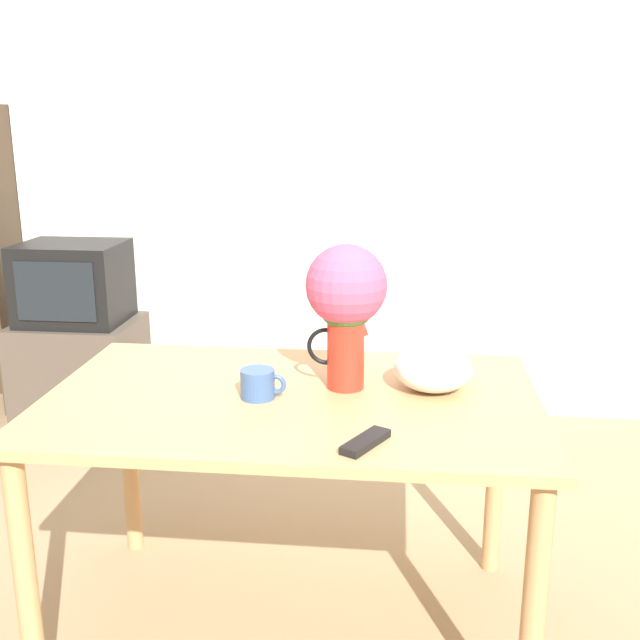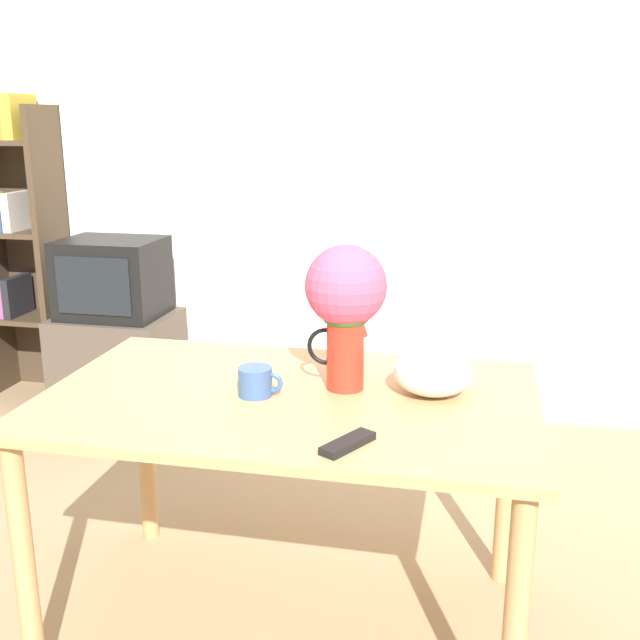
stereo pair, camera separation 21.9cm
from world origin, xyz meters
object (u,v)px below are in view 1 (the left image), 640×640
object	(u,v)px
flower_vase	(346,298)
coffee_mug	(259,384)
tv_set	(73,283)
white_bowl	(433,369)

from	to	relation	value
flower_vase	coffee_mug	world-z (taller)	flower_vase
flower_vase	coffee_mug	bearing A→B (deg)	-154.79
coffee_mug	tv_set	world-z (taller)	tv_set
coffee_mug	white_bowl	xyz separation A→B (m)	(0.50, 0.12, 0.02)
tv_set	coffee_mug	bearing A→B (deg)	-50.77
flower_vase	white_bowl	distance (m)	0.33
white_bowl	tv_set	xyz separation A→B (m)	(-1.72, 1.37, -0.08)
flower_vase	tv_set	distance (m)	2.03
coffee_mug	flower_vase	bearing A→B (deg)	25.21
white_bowl	coffee_mug	bearing A→B (deg)	-166.22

